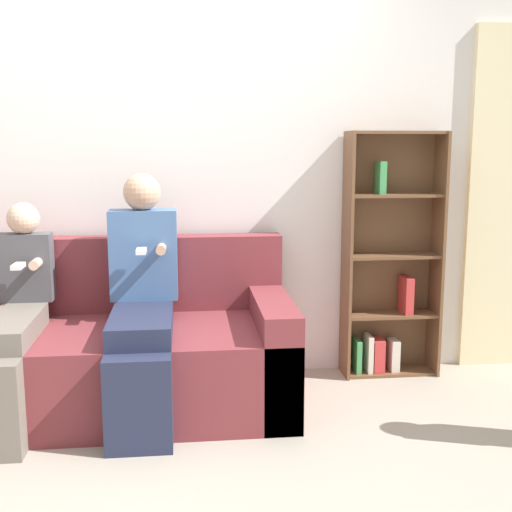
# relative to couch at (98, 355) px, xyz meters

# --- Properties ---
(ground_plane) EXTENTS (14.00, 14.00, 0.00)m
(ground_plane) POSITION_rel_couch_xyz_m (0.31, -0.54, -0.29)
(ground_plane) COLOR #9E9384
(back_wall) EXTENTS (10.00, 0.06, 2.55)m
(back_wall) POSITION_rel_couch_xyz_m (0.31, 0.48, 0.98)
(back_wall) COLOR silver
(back_wall) RESTS_ON ground_plane
(couch) EXTENTS (2.06, 0.90, 0.88)m
(couch) POSITION_rel_couch_xyz_m (0.00, 0.00, 0.00)
(couch) COLOR maroon
(couch) RESTS_ON ground_plane
(adult_seated) EXTENTS (0.36, 0.85, 1.24)m
(adult_seated) POSITION_rel_couch_xyz_m (0.25, -0.10, 0.34)
(adult_seated) COLOR #232842
(adult_seated) RESTS_ON ground_plane
(child_seated) EXTENTS (0.28, 0.85, 1.09)m
(child_seated) POSITION_rel_couch_xyz_m (-0.38, -0.15, 0.26)
(child_seated) COLOR #70665B
(child_seated) RESTS_ON ground_plane
(bookshelf) EXTENTS (0.58, 0.22, 1.47)m
(bookshelf) POSITION_rel_couch_xyz_m (1.70, 0.37, 0.38)
(bookshelf) COLOR brown
(bookshelf) RESTS_ON ground_plane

